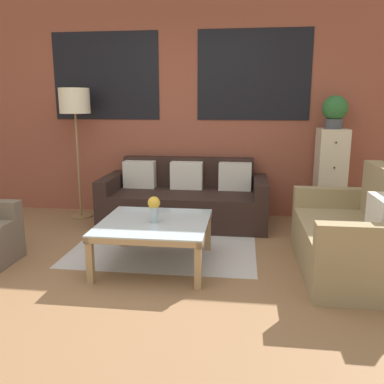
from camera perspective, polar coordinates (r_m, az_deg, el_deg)
The scene contains 10 objects.
ground_plane at distance 3.34m, azimuth -8.45°, elevation -13.71°, with size 16.00×16.00×0.00m, color #8E6642.
wall_back_brick at distance 5.39m, azimuth -1.86°, elevation 11.81°, with size 8.40×0.09×2.80m.
rug at distance 4.40m, azimuth -3.45°, elevation -7.04°, with size 1.86×1.66×0.00m.
couch_dark at distance 5.03m, azimuth -0.98°, elevation -1.15°, with size 1.99×0.88×0.78m.
settee_vintage at distance 3.84m, azimuth 21.83°, elevation -6.01°, with size 0.80×1.42×0.92m.
coffee_table at distance 3.71m, azimuth -5.27°, elevation -4.95°, with size 0.97×0.97×0.42m.
floor_lamp at distance 5.34m, azimuth -16.13°, elevation 11.46°, with size 0.37×0.37×1.64m.
drawer_cabinet at distance 5.23m, azimuth 18.78°, elevation 2.04°, with size 0.33×0.41×1.16m.
potted_plant at distance 5.16m, azimuth 19.40°, elevation 10.72°, with size 0.30×0.30×0.39m.
flower_vase at distance 3.63m, azimuth -5.36°, elevation -2.11°, with size 0.11×0.11×0.24m.
Camera 1 is at (0.85, -2.88, 1.46)m, focal length 38.00 mm.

